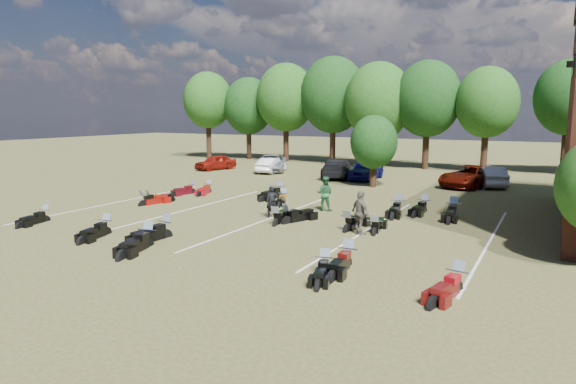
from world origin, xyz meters
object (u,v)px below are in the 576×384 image
Objects in this scene: car_0 at (216,162)px; car_4 at (366,169)px; motorcycle_7 at (144,206)px; person_green at (325,194)px; motorcycle_0 at (45,221)px; person_black at (272,202)px; motorcycle_3 at (165,238)px; motorcycle_14 at (193,193)px; person_grey at (360,213)px.

car_4 reaches higher than car_0.
person_green is at bearing -145.15° from motorcycle_7.
car_4 is 23.19m from motorcycle_0.
person_black reaches higher than motorcycle_0.
car_4 reaches higher than motorcycle_3.
motorcycle_3 reaches higher than motorcycle_14.
car_4 reaches higher than motorcycle_0.
car_4 is at bearing -36.19° from person_grey.
motorcycle_0 is at bearing -57.42° from car_0.
car_4 is 21.47m from motorcycle_3.
person_grey is at bearing -168.48° from motorcycle_7.
person_grey reaches higher than person_green.
motorcycle_3 is (7.17, 0.21, 0.00)m from motorcycle_0.
person_green reaches higher than motorcycle_7.
person_grey reaches higher than person_black.
car_0 is 1.93× the size of motorcycle_0.
car_0 is 17.93m from motorcycle_7.
motorcycle_7 is (-7.89, -0.48, -0.78)m from person_black.
person_grey is 0.93× the size of motorcycle_0.
motorcycle_3 is at bearing -141.13° from person_black.
motorcycle_3 is 7.86m from motorcycle_7.
car_4 reaches higher than motorcycle_14.
car_4 is at bearing 91.98° from motorcycle_3.
motorcycle_14 is at bearing 12.54° from person_grey.
motorcycle_14 is (6.68, -11.76, -0.66)m from car_0.
person_grey reaches higher than car_0.
person_green reaches higher than motorcycle_0.
car_4 is (14.15, -0.13, 0.12)m from car_0.
motorcycle_0 is (-14.06, -4.48, -0.93)m from person_grey.
motorcycle_14 is at bearing 75.50° from motorcycle_0.
person_green is at bearing 72.98° from motorcycle_3.
person_black is at bearing 22.70° from motorcycle_0.
car_4 is 1.90× the size of motorcycle_3.
person_grey is at bearing -46.79° from person_black.
motorcycle_7 is at bearing 67.77° from motorcycle_0.
car_4 is 15.89m from person_black.
motorcycle_0 is at bearing 52.91° from person_grey.
car_0 is 0.84× the size of car_4.
motorcycle_14 is (-6.34, 9.80, 0.00)m from motorcycle_3.
motorcycle_3 is at bearing 66.98° from person_grey.
motorcycle_7 is (-9.42, -3.38, -0.90)m from person_green.
car_4 is at bearing 16.98° from car_0.
person_grey is (5.76, -17.16, 0.15)m from car_4.
person_green is 5.44m from person_grey.
motorcycle_3 is at bearing -41.34° from car_0.
person_green is 9.16m from motorcycle_3.
motorcycle_14 is at bearing 120.37° from person_black.
motorcycle_3 is (-1.13, -21.42, -0.79)m from car_4.
motorcycle_7 is 4.74m from motorcycle_14.
person_black is at bearing -29.50° from car_0.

